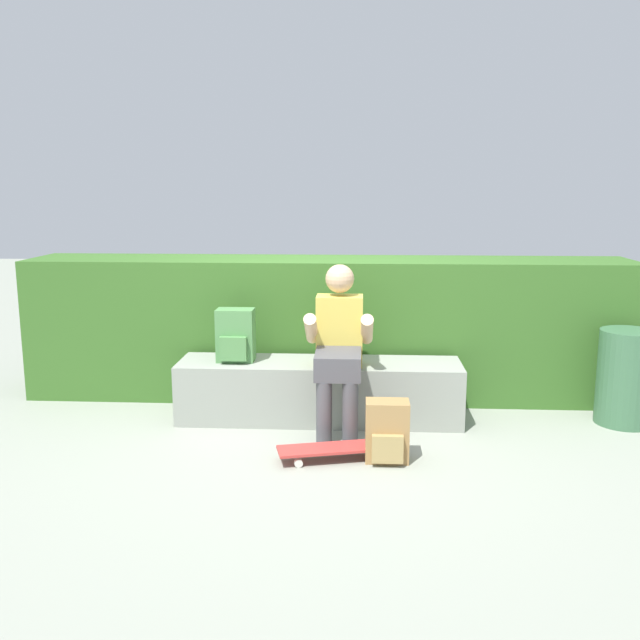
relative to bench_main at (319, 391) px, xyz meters
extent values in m
plane|color=gray|center=(0.00, -0.30, -0.23)|extent=(24.00, 24.00, 0.00)
cube|color=gray|center=(0.00, 0.00, 0.00)|extent=(2.14, 0.51, 0.45)
cube|color=gold|center=(0.15, -0.08, 0.49)|extent=(0.34, 0.22, 0.52)
sphere|color=#D8AD84|center=(0.15, -0.08, 0.87)|extent=(0.21, 0.21, 0.21)
cube|color=#4C4C51|center=(0.15, -0.39, 0.31)|extent=(0.32, 0.40, 0.17)
cylinder|color=#4C4C51|center=(0.06, -0.54, 0.00)|extent=(0.11, 0.11, 0.45)
cylinder|color=#4C4C51|center=(0.24, -0.54, 0.00)|extent=(0.11, 0.11, 0.45)
cylinder|color=#D8AD84|center=(-0.05, -0.22, 0.53)|extent=(0.09, 0.33, 0.27)
cylinder|color=#D8AD84|center=(0.35, -0.22, 0.53)|extent=(0.09, 0.33, 0.27)
cube|color=#BC3833|center=(0.17, -0.80, -0.15)|extent=(0.82, 0.39, 0.02)
cylinder|color=silver|center=(0.43, -0.66, -0.20)|extent=(0.06, 0.04, 0.05)
cylinder|color=silver|center=(0.46, -0.80, -0.20)|extent=(0.06, 0.04, 0.05)
cylinder|color=silver|center=(-0.12, -0.79, -0.20)|extent=(0.06, 0.04, 0.05)
cylinder|color=silver|center=(-0.08, -0.94, -0.20)|extent=(0.06, 0.04, 0.05)
cube|color=#51894C|center=(-0.64, 0.00, 0.43)|extent=(0.28, 0.18, 0.40)
cube|color=#508949|center=(-0.64, -0.11, 0.35)|extent=(0.20, 0.05, 0.18)
cube|color=#A37A47|center=(0.49, -0.79, -0.03)|extent=(0.28, 0.18, 0.40)
cube|color=tan|center=(0.49, -0.90, -0.11)|extent=(0.20, 0.05, 0.18)
cube|color=#376424|center=(0.04, 0.69, 0.36)|extent=(5.02, 0.73, 1.16)
cylinder|color=#3D6B47|center=(2.30, 0.04, 0.13)|extent=(0.42, 0.42, 0.71)
camera|label=1|loc=(0.30, -5.08, 1.53)|focal=38.93mm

